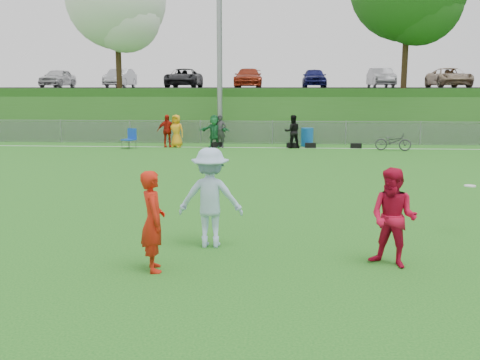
# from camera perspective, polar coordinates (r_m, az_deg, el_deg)

# --- Properties ---
(ground) EXTENTS (120.00, 120.00, 0.00)m
(ground) POSITION_cam_1_polar(r_m,az_deg,el_deg) (10.04, 2.25, -7.98)
(ground) COLOR #135D1A
(ground) RESTS_ON ground
(sideline_far) EXTENTS (60.00, 0.10, 0.01)m
(sideline_far) POSITION_cam_1_polar(r_m,az_deg,el_deg) (27.73, 3.43, 3.45)
(sideline_far) COLOR white
(sideline_far) RESTS_ON ground
(fence) EXTENTS (58.00, 0.06, 1.30)m
(fence) POSITION_cam_1_polar(r_m,az_deg,el_deg) (29.66, 3.48, 5.11)
(fence) COLOR gray
(fence) RESTS_ON ground
(light_pole) EXTENTS (1.20, 0.40, 12.15)m
(light_pole) POSITION_cam_1_polar(r_m,az_deg,el_deg) (30.75, -2.22, 16.60)
(light_pole) COLOR gray
(light_pole) RESTS_ON ground
(berm) EXTENTS (120.00, 18.00, 3.00)m
(berm) POSITION_cam_1_polar(r_m,az_deg,el_deg) (40.59, 3.66, 7.58)
(berm) COLOR #255A19
(berm) RESTS_ON ground
(parking_lot) EXTENTS (120.00, 12.00, 0.10)m
(parking_lot) POSITION_cam_1_polar(r_m,az_deg,el_deg) (42.56, 3.70, 9.77)
(parking_lot) COLOR black
(parking_lot) RESTS_ON berm
(tree_white_flowering) EXTENTS (6.30, 6.30, 8.78)m
(tree_white_flowering) POSITION_cam_1_polar(r_m,az_deg,el_deg) (36.31, -12.83, 17.89)
(tree_white_flowering) COLOR black
(tree_white_flowering) RESTS_ON berm
(car_row) EXTENTS (32.04, 5.18, 1.44)m
(car_row) POSITION_cam_1_polar(r_m,az_deg,el_deg) (41.59, 2.07, 10.84)
(car_row) COLOR #BCBCBE
(car_row) RESTS_ON parking_lot
(spectator_row) EXTENTS (7.53, 0.77, 1.69)m
(spectator_row) POSITION_cam_1_polar(r_m,az_deg,el_deg) (27.83, -2.50, 5.23)
(spectator_row) COLOR #B2180C
(spectator_row) RESTS_ON ground
(gear_bags) EXTENTS (7.78, 0.55, 0.26)m
(gear_bags) POSITION_cam_1_polar(r_m,az_deg,el_deg) (27.83, 5.73, 3.70)
(gear_bags) COLOR black
(gear_bags) RESTS_ON ground
(player_red_left) EXTENTS (0.60, 0.73, 1.72)m
(player_red_left) POSITION_cam_1_polar(r_m,az_deg,el_deg) (9.11, -9.26, -4.35)
(player_red_left) COLOR red
(player_red_left) RESTS_ON ground
(player_red_center) EXTENTS (1.06, 1.00, 1.72)m
(player_red_center) POSITION_cam_1_polar(r_m,az_deg,el_deg) (9.57, 16.05, -3.90)
(player_red_center) COLOR red
(player_red_center) RESTS_ON ground
(player_blue) EXTENTS (1.26, 0.73, 1.94)m
(player_blue) POSITION_cam_1_polar(r_m,az_deg,el_deg) (10.35, -3.17, -1.89)
(player_blue) COLOR #A6C5E7
(player_blue) RESTS_ON ground
(frisbee) EXTENTS (0.24, 0.24, 0.02)m
(frisbee) POSITION_cam_1_polar(r_m,az_deg,el_deg) (12.20, 23.34, -0.58)
(frisbee) COLOR white
(frisbee) RESTS_ON ground
(recycling_bin) EXTENTS (0.80, 0.80, 0.97)m
(recycling_bin) POSITION_cam_1_polar(r_m,az_deg,el_deg) (28.64, 7.17, 4.56)
(recycling_bin) COLOR #0F52A6
(recycling_bin) RESTS_ON ground
(camp_chair) EXTENTS (0.75, 0.76, 1.02)m
(camp_chair) POSITION_cam_1_polar(r_m,az_deg,el_deg) (27.97, -11.73, 3.93)
(camp_chair) COLOR #1141B8
(camp_chair) RESTS_ON ground
(bicycle) EXTENTS (1.81, 0.97, 0.90)m
(bicycle) POSITION_cam_1_polar(r_m,az_deg,el_deg) (27.48, 16.02, 3.97)
(bicycle) COLOR #313134
(bicycle) RESTS_ON ground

